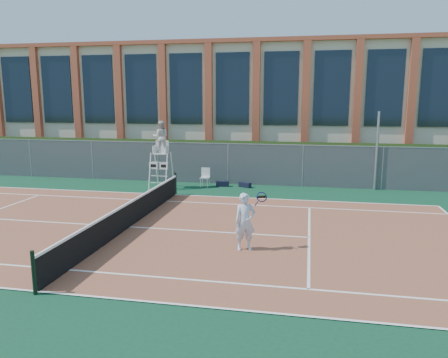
% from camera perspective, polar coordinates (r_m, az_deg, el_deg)
% --- Properties ---
extents(ground, '(120.00, 120.00, 0.00)m').
position_cam_1_polar(ground, '(16.28, -12.23, -6.23)').
color(ground, '#233814').
extents(apron, '(36.00, 20.00, 0.01)m').
position_cam_1_polar(apron, '(17.16, -10.92, -5.29)').
color(apron, '#0C3926').
rests_on(apron, ground).
extents(tennis_court, '(23.77, 10.97, 0.02)m').
position_cam_1_polar(tennis_court, '(16.27, -12.23, -6.16)').
color(tennis_court, brown).
rests_on(tennis_court, apron).
extents(tennis_net, '(0.10, 11.30, 1.10)m').
position_cam_1_polar(tennis_net, '(16.13, -12.30, -4.40)').
color(tennis_net, black).
rests_on(tennis_net, ground).
extents(fence, '(40.00, 0.06, 2.20)m').
position_cam_1_polar(fence, '(24.19, -4.12, 2.09)').
color(fence, '#595E60').
rests_on(fence, ground).
extents(hedge, '(40.00, 1.40, 2.20)m').
position_cam_1_polar(hedge, '(25.33, -3.42, 2.48)').
color(hedge, black).
rests_on(hedge, ground).
extents(building, '(45.00, 10.60, 8.22)m').
position_cam_1_polar(building, '(32.85, 0.03, 9.65)').
color(building, beige).
rests_on(building, ground).
extents(steel_pole, '(0.12, 0.12, 3.99)m').
position_cam_1_polar(steel_pole, '(23.38, 19.30, 3.45)').
color(steel_pole, '#9EA0A5').
rests_on(steel_pole, ground).
extents(umpire_chair, '(0.99, 1.52, 3.53)m').
position_cam_1_polar(umpire_chair, '(22.70, -8.26, 5.22)').
color(umpire_chair, white).
rests_on(umpire_chair, ground).
extents(plastic_chair, '(0.48, 0.48, 1.00)m').
position_cam_1_polar(plastic_chair, '(23.08, -2.47, 0.45)').
color(plastic_chair, silver).
rests_on(plastic_chair, apron).
extents(sports_bag_near, '(0.69, 0.34, 0.28)m').
position_cam_1_polar(sports_bag_near, '(23.18, -0.20, -0.62)').
color(sports_bag_near, black).
rests_on(sports_bag_near, apron).
extents(sports_bag_far, '(0.70, 0.53, 0.26)m').
position_cam_1_polar(sports_bag_far, '(23.00, 2.75, -0.76)').
color(sports_bag_far, black).
rests_on(sports_bag_far, apron).
extents(tennis_player, '(1.04, 0.77, 1.78)m').
position_cam_1_polar(tennis_player, '(13.37, 2.78, -5.57)').
color(tennis_player, silver).
rests_on(tennis_player, tennis_court).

